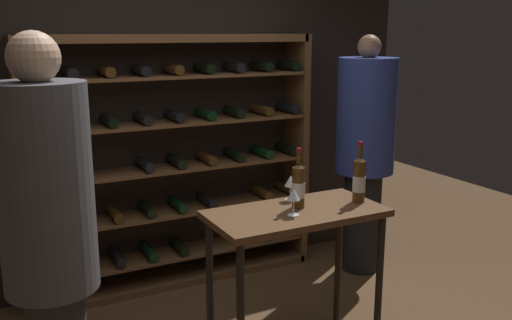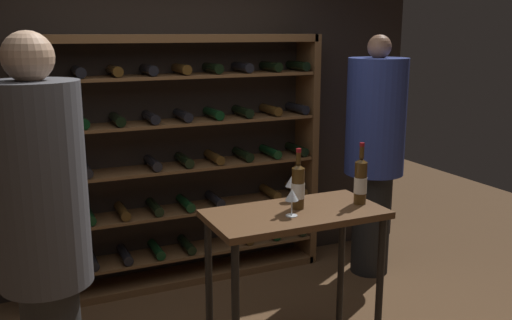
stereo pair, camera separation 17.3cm
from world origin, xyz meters
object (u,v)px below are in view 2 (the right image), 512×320
Objects in this scene: person_guest_khaki at (43,231)px; person_bystander_dark_jacket at (375,145)px; tasting_table at (295,235)px; wine_rack at (184,162)px; wine_bottle_amber_reserve at (361,181)px; wine_bottle_red_label at (298,186)px; wine_glass_stemmed_right at (292,183)px; wine_glass_stemmed_center at (292,196)px.

person_guest_khaki reaches higher than person_bystander_dark_jacket.
tasting_table is at bearing -158.96° from person_bystander_dark_jacket.
wine_bottle_amber_reserve is (0.65, -1.49, 0.14)m from wine_rack.
person_guest_khaki is at bearing -175.02° from tasting_table.
person_bystander_dark_jacket is 5.28× the size of wine_bottle_amber_reserve.
wine_bottle_red_label is at bearing -159.35° from person_bystander_dark_jacket.
person_bystander_dark_jacket is (2.63, 1.08, -0.02)m from person_guest_khaki.
wine_rack is 1.15× the size of person_bystander_dark_jacket.
wine_bottle_amber_reserve reaches higher than tasting_table.
wine_glass_stemmed_right reaches higher than tasting_table.
person_bystander_dark_jacket reaches higher than tasting_table.
person_guest_khaki reaches higher than wine_bottle_amber_reserve.
wine_bottle_red_label is at bearing -79.68° from wine_rack.
wine_glass_stemmed_center is at bearing -158.39° from person_bystander_dark_jacket.
tasting_table is at bearing -81.30° from wine_rack.
person_guest_khaki reaches higher than tasting_table.
wine_bottle_amber_reserve is at bearing -10.48° from wine_bottle_red_label.
wine_bottle_red_label is at bearing 169.52° from wine_bottle_amber_reserve.
tasting_table is 0.51× the size of person_guest_khaki.
person_bystander_dark_jacket is at bearing 37.41° from tasting_table.
tasting_table is 0.33m from wine_glass_stemmed_right.
tasting_table is 2.87× the size of wine_bottle_red_label.
tasting_table is 0.51m from wine_bottle_amber_reserve.
wine_rack is 2.21× the size of tasting_table.
wine_rack is 1.54m from wine_glass_stemmed_center.
tasting_table is 1.60m from person_bystander_dark_jacket.
wine_rack is at bearing 98.70° from tasting_table.
person_bystander_dark_jacket reaches higher than wine_glass_stemmed_center.
wine_bottle_amber_reserve is 0.42m from wine_glass_stemmed_right.
wine_bottle_amber_reserve is at bearing 176.69° from person_guest_khaki.
wine_rack is at bearing 113.49° from wine_bottle_amber_reserve.
wine_glass_stemmed_center is at bearing -117.62° from wine_glass_stemmed_right.
wine_bottle_red_label is 2.30× the size of wine_glass_stemmed_right.
wine_glass_stemmed_center is (0.16, -1.53, 0.11)m from wine_rack.
person_guest_khaki is 1.81m from wine_bottle_amber_reserve.
wine_glass_stemmed_right is (0.07, 0.19, 0.26)m from tasting_table.
person_bystander_dark_jacket reaches higher than wine_glass_stemmed_right.
person_guest_khaki is 1.42m from wine_bottle_red_label.
wine_bottle_amber_reserve is (1.80, 0.09, 0.01)m from person_guest_khaki.
wine_bottle_red_label reaches higher than wine_glass_stemmed_center.
wine_glass_stemmed_right is at bearing 76.17° from wine_bottle_red_label.
wine_rack is 14.33× the size of wine_glass_stemmed_center.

